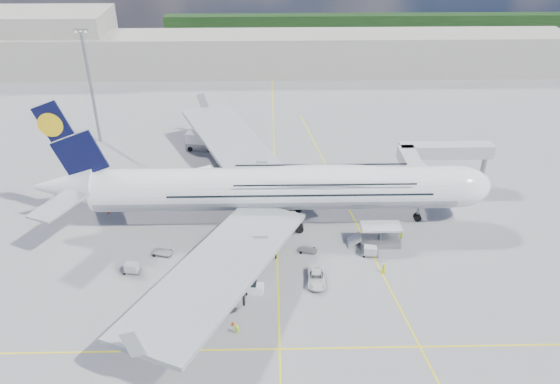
{
  "coord_description": "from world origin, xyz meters",
  "views": [
    {
      "loc": [
        -1.05,
        -70.74,
        52.71
      ],
      "look_at": [
        0.65,
        8.0,
        7.24
      ],
      "focal_mm": 35.0,
      "sensor_mm": 36.0,
      "label": 1
    }
  ],
  "objects_px": {
    "dolly_row_c": "(236,287)",
    "baggage_tug": "(253,288)",
    "crew_van": "(384,268)",
    "crew_loader": "(401,236)",
    "cone_wing_left_inner": "(271,184)",
    "cone_tail": "(108,212)",
    "catering_truck_inner": "(206,179)",
    "crew_tug": "(237,330)",
    "dolly_nose_far": "(370,251)",
    "light_mast": "(91,86)",
    "dolly_row_b": "(167,301)",
    "cargo_loader": "(379,238)",
    "service_van": "(316,278)",
    "cone_wing_right_inner": "(202,279)",
    "cone_wing_right_outer": "(233,323)",
    "cone_nose": "(467,201)",
    "crew_nose": "(407,200)",
    "jet_bridge": "(433,158)",
    "airliner": "(277,188)",
    "dolly_row_a": "(162,253)",
    "cone_wing_left_outer": "(242,147)",
    "crew_wing": "(233,278)",
    "dolly_nose_near": "(308,250)",
    "dolly_back": "(132,268)",
    "catering_truck_outer": "(201,142)"
  },
  "relations": [
    {
      "from": "cone_wing_right_inner",
      "to": "cone_wing_right_outer",
      "type": "distance_m",
      "value": 10.84
    },
    {
      "from": "cone_wing_right_inner",
      "to": "cone_tail",
      "type": "distance_m",
      "value": 27.04
    },
    {
      "from": "cone_wing_left_inner",
      "to": "crew_nose",
      "type": "bearing_deg",
      "value": -17.89
    },
    {
      "from": "dolly_row_c",
      "to": "baggage_tug",
      "type": "distance_m",
      "value": 2.76
    },
    {
      "from": "cone_wing_left_inner",
      "to": "cone_nose",
      "type": "bearing_deg",
      "value": -11.57
    },
    {
      "from": "dolly_row_c",
      "to": "cone_wing_left_inner",
      "type": "distance_m",
      "value": 31.92
    },
    {
      "from": "cargo_loader",
      "to": "crew_tug",
      "type": "height_order",
      "value": "cargo_loader"
    },
    {
      "from": "dolly_nose_far",
      "to": "cone_wing_left_inner",
      "type": "distance_m",
      "value": 28.4
    },
    {
      "from": "crew_wing",
      "to": "cone_tail",
      "type": "xyz_separation_m",
      "value": [
        -23.55,
        19.99,
        -0.67
      ]
    },
    {
      "from": "crew_nose",
      "to": "crew_van",
      "type": "height_order",
      "value": "crew_nose"
    },
    {
      "from": "dolly_nose_far",
      "to": "cone_wing_right_outer",
      "type": "distance_m",
      "value": 26.13
    },
    {
      "from": "cone_nose",
      "to": "crew_nose",
      "type": "bearing_deg",
      "value": -177.01
    },
    {
      "from": "catering_truck_inner",
      "to": "cone_tail",
      "type": "distance_m",
      "value": 19.39
    },
    {
      "from": "airliner",
      "to": "cone_wing_left_inner",
      "type": "xyz_separation_m",
      "value": [
        -1.05,
        13.41,
        -6.62
      ]
    },
    {
      "from": "dolly_row_c",
      "to": "cone_tail",
      "type": "relative_size",
      "value": 5.74
    },
    {
      "from": "dolly_row_b",
      "to": "crew_van",
      "type": "xyz_separation_m",
      "value": [
        32.23,
        6.01,
        0.58
      ]
    },
    {
      "from": "crew_wing",
      "to": "crew_van",
      "type": "xyz_separation_m",
      "value": [
        23.05,
        1.83,
        -0.05
      ]
    },
    {
      "from": "catering_truck_inner",
      "to": "baggage_tug",
      "type": "bearing_deg",
      "value": -102.29
    },
    {
      "from": "catering_truck_outer",
      "to": "service_van",
      "type": "relative_size",
      "value": 1.25
    },
    {
      "from": "dolly_nose_near",
      "to": "cone_wing_right_outer",
      "type": "relative_size",
      "value": 5.16
    },
    {
      "from": "light_mast",
      "to": "cone_wing_left_inner",
      "type": "distance_m",
      "value": 46.6
    },
    {
      "from": "crew_tug",
      "to": "dolly_nose_far",
      "type": "bearing_deg",
      "value": 60.78
    },
    {
      "from": "dolly_row_c",
      "to": "crew_loader",
      "type": "height_order",
      "value": "crew_loader"
    },
    {
      "from": "light_mast",
      "to": "dolly_row_b",
      "type": "height_order",
      "value": "light_mast"
    },
    {
      "from": "crew_nose",
      "to": "cone_wing_left_inner",
      "type": "distance_m",
      "value": 26.33
    },
    {
      "from": "jet_bridge",
      "to": "dolly_row_a",
      "type": "bearing_deg",
      "value": -157.37
    },
    {
      "from": "cone_wing_left_inner",
      "to": "cone_tail",
      "type": "distance_m",
      "value": 31.14
    },
    {
      "from": "cargo_loader",
      "to": "crew_tug",
      "type": "distance_m",
      "value": 30.17
    },
    {
      "from": "airliner",
      "to": "dolly_row_b",
      "type": "relative_size",
      "value": 27.8
    },
    {
      "from": "dolly_back",
      "to": "service_van",
      "type": "height_order",
      "value": "dolly_back"
    },
    {
      "from": "dolly_row_b",
      "to": "crew_loader",
      "type": "xyz_separation_m",
      "value": [
        36.76,
        14.7,
        0.52
      ]
    },
    {
      "from": "dolly_row_a",
      "to": "crew_van",
      "type": "relative_size",
      "value": 1.97
    },
    {
      "from": "airliner",
      "to": "cone_wing_right_inner",
      "type": "bearing_deg",
      "value": -126.34
    },
    {
      "from": "crew_loader",
      "to": "cone_tail",
      "type": "relative_size",
      "value": 2.99
    },
    {
      "from": "dolly_row_c",
      "to": "crew_nose",
      "type": "xyz_separation_m",
      "value": [
        30.52,
        23.36,
        0.67
      ]
    },
    {
      "from": "crew_van",
      "to": "crew_loader",
      "type": "bearing_deg",
      "value": -52.65
    },
    {
      "from": "crew_loader",
      "to": "cargo_loader",
      "type": "bearing_deg",
      "value": -101.9
    },
    {
      "from": "service_van",
      "to": "cone_wing_right_inner",
      "type": "xyz_separation_m",
      "value": [
        -17.28,
        0.68,
        -0.52
      ]
    },
    {
      "from": "catering_truck_outer",
      "to": "dolly_nose_near",
      "type": "bearing_deg",
      "value": -53.14
    },
    {
      "from": "jet_bridge",
      "to": "cone_wing_right_inner",
      "type": "distance_m",
      "value": 49.72
    },
    {
      "from": "light_mast",
      "to": "cone_wing_left_outer",
      "type": "xyz_separation_m",
      "value": [
        32.69,
        -4.46,
        -12.9
      ]
    },
    {
      "from": "cargo_loader",
      "to": "dolly_nose_far",
      "type": "relative_size",
      "value": 2.99
    },
    {
      "from": "dolly_row_a",
      "to": "baggage_tug",
      "type": "height_order",
      "value": "baggage_tug"
    },
    {
      "from": "cargo_loader",
      "to": "crew_van",
      "type": "relative_size",
      "value": 4.82
    },
    {
      "from": "dolly_back",
      "to": "catering_truck_outer",
      "type": "bearing_deg",
      "value": 91.11
    },
    {
      "from": "service_van",
      "to": "crew_loader",
      "type": "relative_size",
      "value": 3.41
    },
    {
      "from": "dolly_nose_near",
      "to": "crew_nose",
      "type": "relative_size",
      "value": 1.58
    },
    {
      "from": "cone_wing_left_outer",
      "to": "cone_wing_right_inner",
      "type": "distance_m",
      "value": 46.69
    },
    {
      "from": "jet_bridge",
      "to": "dolly_row_c",
      "type": "xyz_separation_m",
      "value": [
        -36.07,
        -28.97,
        -6.52
      ]
    },
    {
      "from": "light_mast",
      "to": "crew_van",
      "type": "distance_m",
      "value": 76.11
    }
  ]
}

